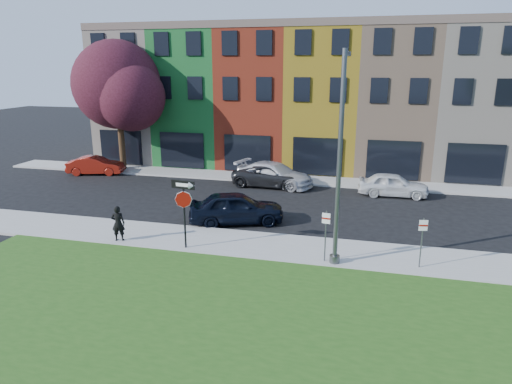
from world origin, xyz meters
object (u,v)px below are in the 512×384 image
(stop_sign, at_px, (184,201))
(sedan_near, at_px, (236,208))
(street_lamp, at_px, (340,160))
(man, at_px, (118,223))

(stop_sign, xyz_separation_m, sedan_near, (1.12, 3.85, -1.41))
(sedan_near, height_order, street_lamp, street_lamp)
(stop_sign, height_order, sedan_near, stop_sign)
(sedan_near, distance_m, street_lamp, 7.15)
(stop_sign, relative_size, street_lamp, 0.36)
(man, bearing_deg, sedan_near, -153.56)
(man, relative_size, sedan_near, 0.32)
(stop_sign, distance_m, street_lamp, 6.55)
(stop_sign, distance_m, man, 3.41)
(sedan_near, bearing_deg, man, 111.60)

